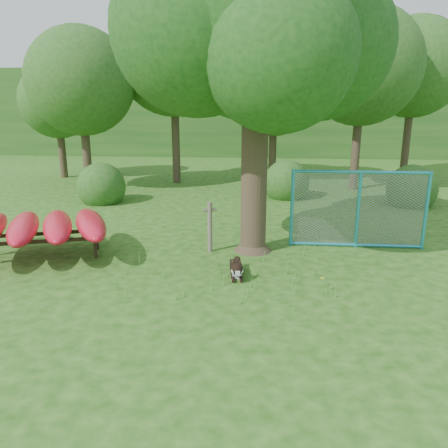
# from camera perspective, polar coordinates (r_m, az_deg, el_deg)

# --- Properties ---
(ground) EXTENTS (80.00, 80.00, 0.00)m
(ground) POSITION_cam_1_polar(r_m,az_deg,el_deg) (9.07, -1.94, -8.10)
(ground) COLOR #1F4D0F
(ground) RESTS_ON ground
(oak_tree) EXTENTS (6.41, 5.61, 7.98)m
(oak_tree) POSITION_cam_1_polar(r_m,az_deg,el_deg) (10.78, 4.06, 24.50)
(oak_tree) COLOR #372A1E
(oak_tree) RESTS_ON ground
(wooden_post) EXTENTS (0.35, 0.19, 1.28)m
(wooden_post) POSITION_cam_1_polar(r_m,az_deg,el_deg) (10.92, -1.85, -0.21)
(wooden_post) COLOR brown
(wooden_post) RESTS_ON ground
(kayak_rack) EXTENTS (4.00, 3.59, 1.00)m
(kayak_rack) POSITION_cam_1_polar(r_m,az_deg,el_deg) (11.36, -22.83, -0.36)
(kayak_rack) COLOR black
(kayak_rack) RESTS_ON ground
(husky_dog) EXTENTS (0.34, 1.05, 0.46)m
(husky_dog) POSITION_cam_1_polar(r_m,az_deg,el_deg) (9.50, 1.64, -5.91)
(husky_dog) COLOR black
(husky_dog) RESTS_ON ground
(fence_section) EXTENTS (3.45, 0.11, 3.36)m
(fence_section) POSITION_cam_1_polar(r_m,az_deg,el_deg) (11.68, 17.12, 1.83)
(fence_section) COLOR #299CBF
(fence_section) RESTS_ON ground
(wildflower_clump) EXTENTS (0.10, 0.09, 0.21)m
(wildflower_clump) POSITION_cam_1_polar(r_m,az_deg,el_deg) (9.20, 12.70, -7.00)
(wildflower_clump) COLOR #4B9530
(wildflower_clump) RESTS_ON ground
(bg_tree_a) EXTENTS (4.40, 4.40, 6.70)m
(bg_tree_a) POSITION_cam_1_polar(r_m,az_deg,el_deg) (19.76, -18.21, 17.23)
(bg_tree_a) COLOR #372A1E
(bg_tree_a) RESTS_ON ground
(bg_tree_b) EXTENTS (5.20, 5.20, 8.22)m
(bg_tree_b) POSITION_cam_1_polar(r_m,az_deg,el_deg) (20.74, -6.63, 20.86)
(bg_tree_b) COLOR #372A1E
(bg_tree_b) RESTS_ON ground
(bg_tree_c) EXTENTS (4.00, 4.00, 6.12)m
(bg_tree_c) POSITION_cam_1_polar(r_m,az_deg,el_deg) (21.26, 6.58, 16.67)
(bg_tree_c) COLOR #372A1E
(bg_tree_c) RESTS_ON ground
(bg_tree_d) EXTENTS (4.80, 4.80, 7.50)m
(bg_tree_d) POSITION_cam_1_polar(r_m,az_deg,el_deg) (19.71, 17.63, 19.04)
(bg_tree_d) COLOR #372A1E
(bg_tree_d) RESTS_ON ground
(bg_tree_e) EXTENTS (4.60, 4.60, 7.55)m
(bg_tree_e) POSITION_cam_1_polar(r_m,az_deg,el_deg) (23.37, 23.62, 18.19)
(bg_tree_e) COLOR #372A1E
(bg_tree_e) RESTS_ON ground
(bg_tree_f) EXTENTS (3.60, 3.60, 5.55)m
(bg_tree_f) POSITION_cam_1_polar(r_m,az_deg,el_deg) (23.50, -20.95, 14.75)
(bg_tree_f) COLOR #372A1E
(bg_tree_f) RESTS_ON ground
(shrub_left) EXTENTS (1.80, 1.80, 1.80)m
(shrub_left) POSITION_cam_1_polar(r_m,az_deg,el_deg) (17.25, -15.57, 2.76)
(shrub_left) COLOR #225019
(shrub_left) RESTS_ON ground
(shrub_right) EXTENTS (1.80, 1.80, 1.80)m
(shrub_right) POSITION_cam_1_polar(r_m,az_deg,el_deg) (17.52, 23.11, 2.27)
(shrub_right) COLOR #225019
(shrub_right) RESTS_ON ground
(shrub_mid) EXTENTS (1.80, 1.80, 1.80)m
(shrub_mid) POSITION_cam_1_polar(r_m,az_deg,el_deg) (17.65, 8.09, 3.46)
(shrub_mid) COLOR #225019
(shrub_mid) RESTS_ON ground
(wooded_hillside) EXTENTS (80.00, 12.00, 6.00)m
(wooded_hillside) POSITION_cam_1_polar(r_m,az_deg,el_deg) (36.27, 3.52, 14.45)
(wooded_hillside) COLOR #225019
(wooded_hillside) RESTS_ON ground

